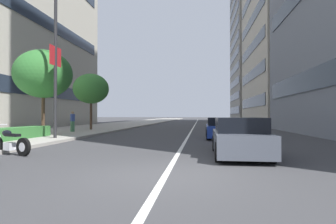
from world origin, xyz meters
TOP-DOWN VIEW (x-y plane):
  - ground_plane at (0.00, 0.00)m, footprint 400.00×400.00m
  - sidewalk_right_plaza at (30.00, 10.67)m, footprint 160.00×8.50m
  - lane_centre_stripe at (35.00, 0.00)m, footprint 110.00×0.16m
  - motorcycle_mid_row at (2.88, 6.12)m, footprint 0.96×2.11m
  - car_following_behind at (3.47, -2.21)m, footprint 4.17×1.87m
  - car_approaching_light at (11.15, -2.09)m, footprint 4.26×1.83m
  - street_lamp_with_banners at (8.55, 7.06)m, footprint 1.26×2.62m
  - clipped_hedge_bed at (7.00, 9.23)m, footprint 6.56×1.10m
  - street_tree_far_plaza at (10.83, 9.51)m, footprint 3.74×3.74m
  - street_tree_near_plaza_corner at (17.94, 9.08)m, footprint 3.21×3.21m
  - pedestrian_on_plaza at (14.48, 9.20)m, footprint 0.47×0.46m
  - office_tower_far_left_down_avenue at (57.81, -18.08)m, footprint 18.24×19.44m

SIDE VIEW (x-z plane):
  - ground_plane at x=0.00m, z-range 0.00..0.00m
  - lane_centre_stripe at x=35.00m, z-range 0.00..0.01m
  - sidewalk_right_plaza at x=30.00m, z-range 0.00..0.15m
  - motorcycle_mid_row at x=2.88m, z-range -0.13..0.97m
  - clipped_hedge_bed at x=7.00m, z-range 0.15..0.78m
  - car_approaching_light at x=11.15m, z-range -0.05..1.26m
  - car_following_behind at x=3.47m, z-range -0.03..1.33m
  - pedestrian_on_plaza at x=14.48m, z-range 0.15..1.77m
  - street_tree_near_plaza_corner at x=17.94m, z-range 1.32..6.40m
  - street_tree_far_plaza at x=10.83m, z-range 1.36..6.98m
  - street_lamp_with_banners at x=8.55m, z-range 0.99..9.47m
  - office_tower_far_left_down_avenue at x=57.81m, z-range 0.00..31.72m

